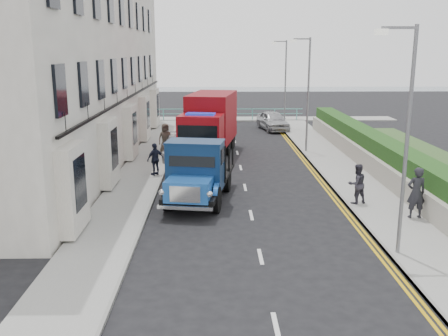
% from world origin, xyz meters
% --- Properties ---
extents(ground, '(120.00, 120.00, 0.00)m').
position_xyz_m(ground, '(0.00, 0.00, 0.00)').
color(ground, black).
rests_on(ground, ground).
extents(pavement_west, '(2.40, 38.00, 0.12)m').
position_xyz_m(pavement_west, '(-5.20, 9.00, 0.06)').
color(pavement_west, gray).
rests_on(pavement_west, ground).
extents(pavement_east, '(2.60, 38.00, 0.12)m').
position_xyz_m(pavement_east, '(5.30, 9.00, 0.06)').
color(pavement_east, gray).
rests_on(pavement_east, ground).
extents(promenade, '(30.00, 2.50, 0.12)m').
position_xyz_m(promenade, '(0.00, 29.00, 0.06)').
color(promenade, gray).
rests_on(promenade, ground).
extents(sea_plane, '(120.00, 120.00, 0.00)m').
position_xyz_m(sea_plane, '(0.00, 60.00, 0.00)').
color(sea_plane, '#4C5968').
rests_on(sea_plane, ground).
extents(terrace_west, '(6.31, 30.20, 14.25)m').
position_xyz_m(terrace_west, '(-9.47, 13.00, 7.17)').
color(terrace_west, white).
rests_on(terrace_west, ground).
extents(garden_east, '(1.45, 28.00, 1.75)m').
position_xyz_m(garden_east, '(7.21, 9.00, 0.90)').
color(garden_east, '#B2AD9E').
rests_on(garden_east, ground).
extents(seafront_railing, '(13.00, 0.08, 1.11)m').
position_xyz_m(seafront_railing, '(0.00, 28.20, 0.58)').
color(seafront_railing, '#59B2A5').
rests_on(seafront_railing, ground).
extents(lamp_near, '(1.23, 0.18, 7.00)m').
position_xyz_m(lamp_near, '(4.18, -2.00, 4.00)').
color(lamp_near, slate).
rests_on(lamp_near, ground).
extents(lamp_mid, '(1.23, 0.18, 7.00)m').
position_xyz_m(lamp_mid, '(4.18, 14.00, 4.00)').
color(lamp_mid, slate).
rests_on(lamp_mid, ground).
extents(lamp_far, '(1.23, 0.18, 7.00)m').
position_xyz_m(lamp_far, '(4.18, 24.00, 4.00)').
color(lamp_far, slate).
rests_on(lamp_far, ground).
extents(bedford_lorry, '(3.06, 5.90, 2.68)m').
position_xyz_m(bedford_lorry, '(-2.18, 3.41, 1.23)').
color(bedford_lorry, black).
rests_on(bedford_lorry, ground).
extents(red_lorry, '(3.54, 7.36, 3.70)m').
position_xyz_m(red_lorry, '(-1.69, 13.37, 1.97)').
color(red_lorry, black).
rests_on(red_lorry, ground).
extents(parked_car_front, '(2.07, 4.65, 1.55)m').
position_xyz_m(parked_car_front, '(-2.60, 6.12, 0.78)').
color(parked_car_front, black).
rests_on(parked_car_front, ground).
extents(parked_car_mid, '(1.55, 4.04, 1.31)m').
position_xyz_m(parked_car_mid, '(-2.60, 7.00, 0.66)').
color(parked_car_mid, '#5A80C1').
rests_on(parked_car_mid, ground).
extents(parked_car_rear, '(2.19, 4.65, 1.31)m').
position_xyz_m(parked_car_rear, '(-3.60, 12.57, 0.65)').
color(parked_car_rear, '#9A999E').
rests_on(parked_car_rear, ground).
extents(seafront_car_left, '(3.06, 5.41, 1.43)m').
position_xyz_m(seafront_car_left, '(-1.84, 26.11, 0.71)').
color(seafront_car_left, black).
rests_on(seafront_car_left, ground).
extents(seafront_car_right, '(2.58, 4.68, 1.51)m').
position_xyz_m(seafront_car_right, '(3.23, 22.97, 0.75)').
color(seafront_car_right, '#A2A2A6').
rests_on(seafront_car_right, ground).
extents(pedestrian_east_near, '(0.74, 0.51, 1.95)m').
position_xyz_m(pedestrian_east_near, '(6.10, 1.26, 1.10)').
color(pedestrian_east_near, '#222228').
rests_on(pedestrian_east_near, pavement_east).
extents(pedestrian_east_far, '(0.96, 0.85, 1.65)m').
position_xyz_m(pedestrian_east_far, '(4.40, 3.10, 0.95)').
color(pedestrian_east_far, '#2C2A34').
rests_on(pedestrian_east_far, pavement_east).
extents(pedestrian_west_near, '(0.97, 0.93, 1.63)m').
position_xyz_m(pedestrian_west_near, '(-4.40, 8.03, 0.93)').
color(pedestrian_west_near, black).
rests_on(pedestrian_west_near, pavement_west).
extents(pedestrian_west_far, '(1.05, 0.89, 1.83)m').
position_xyz_m(pedestrian_west_far, '(-4.40, 13.37, 1.04)').
color(pedestrian_west_far, '#453A32').
rests_on(pedestrian_west_far, pavement_west).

